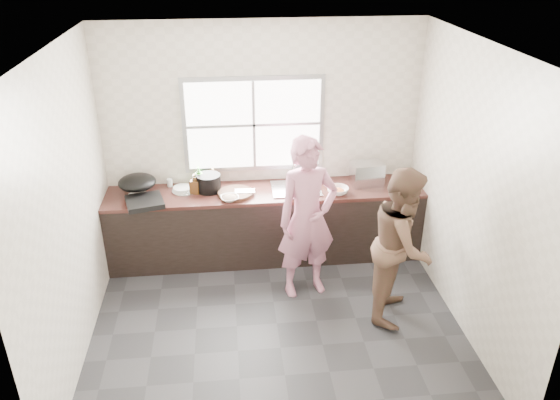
{
  "coord_description": "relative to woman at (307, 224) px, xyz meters",
  "views": [
    {
      "loc": [
        -0.42,
        -4.3,
        3.52
      ],
      "look_at": [
        0.1,
        0.65,
        1.05
      ],
      "focal_mm": 35.0,
      "sensor_mm": 36.0,
      "label": 1
    }
  ],
  "objects": [
    {
      "name": "plate_food",
      "position": [
        -1.31,
        0.9,
        0.05
      ],
      "size": [
        0.28,
        0.28,
        0.02
      ],
      "primitive_type": "cylinder",
      "rotation": [
        0.0,
        0.0,
        0.41
      ],
      "color": "white",
      "rests_on": "countertop"
    },
    {
      "name": "burner",
      "position": [
        -1.69,
        0.54,
        0.07
      ],
      "size": [
        0.46,
        0.46,
        0.06
      ],
      "primitive_type": "cube",
      "rotation": [
        0.0,
        0.0,
        0.25
      ],
      "color": "black",
      "rests_on": "countertop"
    },
    {
      "name": "person_side",
      "position": [
        0.86,
        -0.46,
        -0.03
      ],
      "size": [
        0.87,
        0.95,
        1.58
      ],
      "primitive_type": "imported",
      "rotation": [
        0.0,
        0.0,
        1.14
      ],
      "color": "brown",
      "rests_on": "floor"
    },
    {
      "name": "floor",
      "position": [
        -0.37,
        -0.54,
        -0.82
      ],
      "size": [
        3.6,
        3.2,
        0.01
      ],
      "primitive_type": "cube",
      "color": "#28282B",
      "rests_on": "ground"
    },
    {
      "name": "wok",
      "position": [
        -1.8,
        0.82,
        0.18
      ],
      "size": [
        0.45,
        0.45,
        0.16
      ],
      "primitive_type": "ellipsoid",
      "rotation": [
        0.0,
        0.0,
        -0.07
      ],
      "color": "black",
      "rests_on": "burner"
    },
    {
      "name": "pot_lid_left",
      "position": [
        -1.79,
        0.75,
        0.05
      ],
      "size": [
        0.24,
        0.24,
        0.01
      ],
      "primitive_type": "cylinder",
      "rotation": [
        0.0,
        0.0,
        0.0
      ],
      "color": "silver",
      "rests_on": "countertop"
    },
    {
      "name": "dish_rack",
      "position": [
        0.81,
        0.8,
        0.17
      ],
      "size": [
        0.37,
        0.27,
        0.27
      ],
      "primitive_type": "cube",
      "rotation": [
        0.0,
        0.0,
        0.07
      ],
      "color": "#B9BBC0",
      "rests_on": "countertop"
    },
    {
      "name": "woman",
      "position": [
        0.0,
        0.0,
        0.0
      ],
      "size": [
        0.67,
        0.52,
        1.64
      ],
      "primitive_type": "imported",
      "rotation": [
        0.0,
        0.0,
        0.23
      ],
      "color": "#C67691",
      "rests_on": "floor"
    },
    {
      "name": "cabinet",
      "position": [
        -0.37,
        0.75,
        -0.41
      ],
      "size": [
        3.6,
        0.62,
        0.82
      ],
      "primitive_type": "cube",
      "color": "black",
      "rests_on": "floor"
    },
    {
      "name": "bottle_brown_short",
      "position": [
        -0.96,
        0.98,
        0.13
      ],
      "size": [
        0.18,
        0.18,
        0.18
      ],
      "primitive_type": "imported",
      "rotation": [
        0.0,
        0.0,
        0.31
      ],
      "color": "#4D2F13",
      "rests_on": "countertop"
    },
    {
      "name": "cleaver",
      "position": [
        -0.61,
        0.67,
        0.08
      ],
      "size": [
        0.23,
        0.12,
        0.01
      ],
      "primitive_type": "cube",
      "rotation": [
        0.0,
        0.0,
        -0.06
      ],
      "color": "silver",
      "rests_on": "cutting_board"
    },
    {
      "name": "bowl_mince",
      "position": [
        -0.78,
        0.54,
        0.07
      ],
      "size": [
        0.23,
        0.23,
        0.05
      ],
      "primitive_type": "imported",
      "rotation": [
        0.0,
        0.0,
        0.19
      ],
      "color": "white",
      "rests_on": "countertop"
    },
    {
      "name": "wall_left",
      "position": [
        -2.18,
        -0.54,
        0.53
      ],
      "size": [
        0.01,
        3.2,
        2.7
      ],
      "primitive_type": "cube",
      "color": "beige",
      "rests_on": "ground"
    },
    {
      "name": "black_pot",
      "position": [
        -1.01,
        0.8,
        0.14
      ],
      "size": [
        0.31,
        0.31,
        0.2
      ],
      "primitive_type": "cylinder",
      "rotation": [
        0.0,
        0.0,
        0.13
      ],
      "color": "black",
      "rests_on": "countertop"
    },
    {
      "name": "cutting_board",
      "position": [
        -0.71,
        0.67,
        0.06
      ],
      "size": [
        0.52,
        0.52,
        0.04
      ],
      "primitive_type": "cylinder",
      "rotation": [
        0.0,
        0.0,
        -0.41
      ],
      "color": "#311D13",
      "rests_on": "countertop"
    },
    {
      "name": "faucet",
      "position": [
        -0.02,
        0.95,
        0.19
      ],
      "size": [
        0.02,
        0.02,
        0.3
      ],
      "primitive_type": "cylinder",
      "color": "silver",
      "rests_on": "countertop"
    },
    {
      "name": "window_glazing",
      "position": [
        -0.47,
        1.02,
        0.73
      ],
      "size": [
        1.5,
        0.01,
        1.0
      ],
      "primitive_type": "cube",
      "color": "white",
      "rests_on": "window_frame"
    },
    {
      "name": "wall_front",
      "position": [
        -0.37,
        -2.15,
        0.53
      ],
      "size": [
        3.6,
        0.01,
        2.7
      ],
      "primitive_type": "cube",
      "color": "silver",
      "rests_on": "ground"
    },
    {
      "name": "window_frame",
      "position": [
        -0.47,
        1.05,
        0.73
      ],
      "size": [
        1.6,
        0.05,
        1.1
      ],
      "primitive_type": "cube",
      "color": "#9EA0A5",
      "rests_on": "wall_back"
    },
    {
      "name": "bottle_brown_tall",
      "position": [
        -1.16,
        0.77,
        0.15
      ],
      "size": [
        0.11,
        0.11,
        0.21
      ],
      "primitive_type": "imported",
      "rotation": [
        0.0,
        0.0,
        -0.2
      ],
      "color": "#442911",
      "rests_on": "countertop"
    },
    {
      "name": "sink",
      "position": [
        -0.02,
        0.75,
        0.05
      ],
      "size": [
        0.55,
        0.45,
        0.02
      ],
      "primitive_type": "cube",
      "color": "silver",
      "rests_on": "countertop"
    },
    {
      "name": "wall_back",
      "position": [
        -0.37,
        1.06,
        0.53
      ],
      "size": [
        3.6,
        0.01,
        2.7
      ],
      "primitive_type": "cube",
      "color": "beige",
      "rests_on": "ground"
    },
    {
      "name": "bowl_crabs",
      "position": [
        0.43,
        0.58,
        0.07
      ],
      "size": [
        0.24,
        0.24,
        0.06
      ],
      "primitive_type": "imported",
      "rotation": [
        0.0,
        0.0,
        -0.29
      ],
      "color": "silver",
      "rests_on": "countertop"
    },
    {
      "name": "wall_right",
      "position": [
        1.43,
        -0.54,
        0.53
      ],
      "size": [
        0.01,
        3.2,
        2.7
      ],
      "primitive_type": "cube",
      "color": "beige",
      "rests_on": "ground"
    },
    {
      "name": "countertop",
      "position": [
        -0.37,
        0.75,
        0.02
      ],
      "size": [
        3.6,
        0.64,
        0.04
      ],
      "primitive_type": "cube",
      "color": "#361B16",
      "rests_on": "cabinet"
    },
    {
      "name": "glass_jar",
      "position": [
        -1.46,
        0.98,
        0.09
      ],
      "size": [
        0.08,
        0.08,
        0.09
      ],
      "primitive_type": "cylinder",
      "rotation": [
        0.0,
        0.0,
        0.35
      ],
      "color": "silver",
      "rests_on": "countertop"
    },
    {
      "name": "bowl_held",
      "position": [
        -0.06,
        0.54,
        0.07
      ],
      "size": [
        0.28,
        0.28,
        0.07
      ],
      "primitive_type": "imported",
      "rotation": [
        0.0,
        0.0,
        0.42
      ],
      "color": "silver",
      "rests_on": "countertop"
    },
    {
      "name": "ceiling",
      "position": [
        -0.37,
        -0.54,
        1.89
      ],
      "size": [
        3.6,
        3.2,
        0.01
      ],
      "primitive_type": "cube",
      "color": "silver",
      "rests_on": "wall_back"
    },
    {
      "name": "bottle_green",
      "position": [
        -1.12,
        0.86,
        0.18
      ],
      "size": [
        0.13,
        0.13,
        0.28
      ],
      "primitive_type": "imported",
      "rotation": [
        0.0,
        0.0,
        0.2
      ],
      "color": "green",
      "rests_on": "countertop"
    },
    {
      "name": "pot_lid_right",
      "position": [
        -1.28,
        0.82,
        0.05
      ],
      "size": [
        0.33,
        0.33,
        0.01
      ],
      "primitive_type": "cylinder",
      "rotation": [
        0.0,
        0.0,
        -0.21
      ],
      "color": "silver",
      "rests_on": "countertop"
    }
  ]
}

